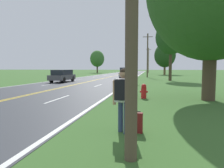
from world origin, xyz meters
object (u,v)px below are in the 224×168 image
Objects in this scene: car_dark_grey_hatchback_nearest at (62,76)px; tree_mid_treeline at (97,59)px; car_silver_van_approaching at (126,72)px; tree_left_verge at (171,37)px; traffic_sign at (134,67)px; car_black_hatchback_mid_near at (128,70)px; suitcase at (135,123)px; tree_behind_sign at (165,55)px; hitchhiker_person at (123,94)px; fire_hydrant at (144,91)px.

tree_mid_treeline is at bearing 10.50° from car_dark_grey_hatchback_nearest.
car_silver_van_approaching is (14.37, -33.45, -4.13)m from tree_mid_treeline.
tree_left_verge is 15.46m from car_dark_grey_hatchback_nearest.
traffic_sign reaches higher than car_black_hatchback_mid_near.
tree_behind_sign is (4.13, 48.48, 4.77)m from suitcase.
traffic_sign is 9.06m from car_dark_grey_hatchback_nearest.
tree_left_verge is 57.08m from car_black_hatchback_mid_near.
car_dark_grey_hatchback_nearest is (-10.30, 17.79, 0.55)m from suitcase.
tree_behind_sign is 27.65m from tree_mid_treeline.
car_silver_van_approaching reaches higher than car_dark_grey_hatchback_nearest.
tree_mid_treeline is (-21.49, 41.14, -0.89)m from tree_left_verge.
hitchhiker_person is at bearing -98.37° from tree_left_verge.
tree_behind_sign reaches higher than suitcase.
fire_hydrant is 18.29m from tree_left_verge.
suitcase is 24.32m from tree_left_verge.
tree_behind_sign is 34.18m from car_dark_grey_hatchback_nearest.
car_silver_van_approaching is 1.21× the size of car_black_hatchback_mid_near.
tree_left_verge is (3.47, 23.56, 4.90)m from hitchhiker_person.
tree_left_verge is 25.08m from tree_behind_sign.
traffic_sign is at bearing 11.28° from car_silver_van_approaching.
tree_left_verge reaches higher than hitchhiker_person.
hitchhiker_person is 0.44× the size of car_black_hatchback_mid_near.
car_silver_van_approaching is (-8.11, -17.36, -4.10)m from tree_behind_sign.
tree_mid_treeline is 17.86m from car_black_hatchback_mid_near.
car_silver_van_approaching is at bearing 132.80° from tree_left_verge.
car_silver_van_approaching is (-4.01, 24.84, 0.52)m from fire_hydrant.
tree_behind_sign reaches higher than traffic_sign.
fire_hydrant is at bearing 1.84° from hitchhiker_person.
fire_hydrant is at bearing -82.72° from traffic_sign.
car_black_hatchback_mid_near is (-12.90, 30.55, -4.24)m from tree_behind_sign.
hitchhiker_person is 0.22× the size of tree_mid_treeline.
suitcase is 17.14m from traffic_sign.
suitcase is 20.56m from car_dark_grey_hatchback_nearest.
hitchhiker_person is 0.36× the size of car_silver_van_approaching.
suitcase is 0.24× the size of traffic_sign.
tree_mid_treeline reaches higher than hitchhiker_person.
fire_hydrant is at bearing -95.55° from tree_behind_sign.
hitchhiker_person is 24.31m from tree_left_verge.
car_dark_grey_hatchback_nearest is at bearing 175.04° from traffic_sign.
car_dark_grey_hatchback_nearest is at bearing 34.19° from hitchhiker_person.
fire_hydrant is at bearing 9.86° from car_silver_van_approaching.
tree_behind_sign reaches higher than car_silver_van_approaching.
car_silver_van_approaching is at bearing -24.64° from car_dark_grey_hatchback_nearest.
car_black_hatchback_mid_near reaches higher than fire_hydrant.
car_black_hatchback_mid_near is (9.59, 14.45, -4.27)m from tree_mid_treeline.
fire_hydrant is at bearing -72.50° from tree_mid_treeline.
tree_left_verge is 11.61m from car_silver_van_approaching.
tree_left_verge is at bearing 55.15° from traffic_sign.
tree_left_verge is at bearing -66.46° from car_dark_grey_hatchback_nearest.
tree_left_verge is 46.42m from tree_mid_treeline.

